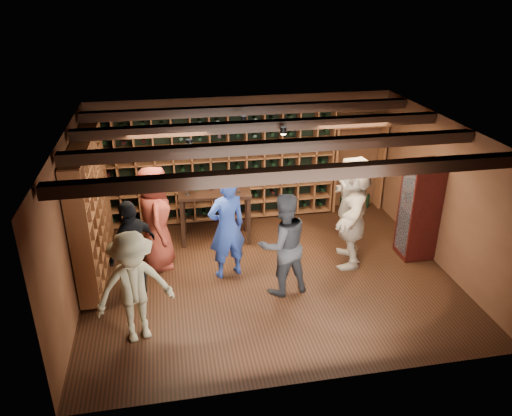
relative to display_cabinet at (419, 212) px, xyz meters
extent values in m
plane|color=black|center=(-2.71, -0.20, -0.86)|extent=(6.00, 6.00, 0.00)
plane|color=brown|center=(-2.71, 2.30, 0.39)|extent=(6.00, 0.00, 6.00)
plane|color=brown|center=(-2.71, -2.70, 0.39)|extent=(6.00, 0.00, 6.00)
plane|color=brown|center=(-5.71, -0.20, 0.39)|extent=(0.00, 5.00, 5.00)
plane|color=brown|center=(0.29, -0.20, 0.39)|extent=(0.00, 5.00, 5.00)
plane|color=black|center=(-2.71, -0.20, 1.64)|extent=(6.00, 6.00, 0.00)
cube|color=black|center=(-2.71, -1.80, 1.56)|extent=(5.90, 0.18, 0.16)
cube|color=black|center=(-2.71, -0.70, 1.56)|extent=(5.90, 0.18, 0.16)
cube|color=black|center=(-2.71, 0.40, 1.56)|extent=(5.90, 0.18, 0.16)
cube|color=black|center=(-2.71, 1.50, 1.56)|extent=(5.90, 0.18, 0.16)
cylinder|color=black|center=(-3.91, -0.20, 1.53)|extent=(0.10, 0.10, 0.10)
cylinder|color=black|center=(-2.41, 0.20, 1.53)|extent=(0.10, 0.10, 0.10)
cylinder|color=black|center=(-1.31, -0.50, 1.53)|extent=(0.10, 0.10, 0.10)
cylinder|color=black|center=(-2.91, 1.00, 1.53)|extent=(0.10, 0.10, 0.10)
cube|color=brown|center=(-3.24, 2.13, 0.29)|extent=(4.65, 0.30, 2.20)
cube|color=black|center=(-3.24, 2.13, 0.29)|extent=(4.56, 0.02, 2.16)
cube|color=brown|center=(-5.54, 0.62, 0.29)|extent=(0.30, 2.65, 2.20)
cube|color=black|center=(-5.54, 0.62, 0.29)|extent=(0.29, 0.02, 2.16)
cube|color=brown|center=(-0.31, 2.12, 0.99)|extent=(1.15, 0.32, 0.04)
cube|color=brown|center=(0.21, 2.12, 0.07)|extent=(0.05, 0.28, 1.85)
cube|color=brown|center=(-0.83, 2.12, 0.07)|extent=(0.05, 0.28, 1.85)
cube|color=tan|center=(-0.71, 2.12, 1.11)|extent=(0.40, 0.30, 0.20)
cube|color=tan|center=(-0.26, 2.12, 1.11)|extent=(0.40, 0.30, 0.20)
cube|color=tan|center=(0.09, 2.12, 1.11)|extent=(0.40, 0.30, 0.20)
cube|color=#360C0A|center=(0.01, 0.00, -0.81)|extent=(0.55, 0.50, 0.10)
cube|color=#360C0A|center=(0.01, 0.00, 0.04)|extent=(0.55, 0.50, 1.70)
cube|color=white|center=(-0.25, 0.00, 0.04)|extent=(0.01, 0.46, 1.60)
cube|color=#360C0A|center=(0.01, 0.00, 0.04)|extent=(0.50, 0.44, 0.02)
sphere|color=#59260C|center=(-0.01, 0.00, 0.14)|extent=(0.18, 0.18, 0.18)
imported|color=navy|center=(-3.38, -0.04, 0.03)|extent=(0.75, 0.60, 1.78)
imported|color=black|center=(-2.59, -0.68, -0.02)|extent=(0.93, 0.79, 1.68)
imported|color=maroon|center=(-4.52, 0.47, 0.05)|extent=(0.64, 0.93, 1.82)
imported|color=black|center=(-4.87, -0.34, -0.06)|extent=(0.91, 0.96, 1.60)
imported|color=gray|center=(-4.81, -1.43, -0.04)|extent=(1.18, 0.87, 1.63)
imported|color=tan|center=(-1.23, 0.01, 0.12)|extent=(1.12, 1.90, 1.95)
cube|color=black|center=(-3.43, 1.26, 0.11)|extent=(1.37, 0.76, 0.06)
cube|color=black|center=(-4.06, 1.03, -0.38)|extent=(0.07, 0.07, 0.95)
cube|color=black|center=(-2.85, 0.94, -0.38)|extent=(0.07, 0.07, 0.95)
cube|color=black|center=(-4.02, 1.58, -0.38)|extent=(0.07, 0.07, 0.95)
cube|color=black|center=(-2.81, 1.49, -0.38)|extent=(0.07, 0.07, 0.95)
cylinder|color=black|center=(-3.76, 1.34, 0.28)|extent=(0.07, 0.07, 0.28)
cylinder|color=black|center=(-3.48, 1.32, 0.28)|extent=(0.07, 0.07, 0.28)
cylinder|color=black|center=(-3.15, 1.29, 0.28)|extent=(0.07, 0.07, 0.28)
camera|label=1|loc=(-4.23, -7.22, 3.69)|focal=35.00mm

